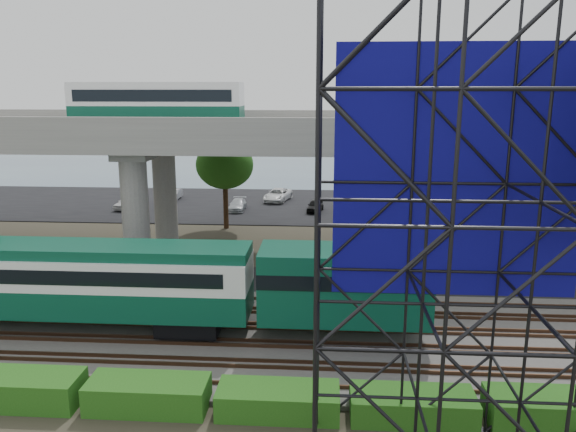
{
  "coord_description": "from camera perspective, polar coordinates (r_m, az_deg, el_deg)",
  "views": [
    {
      "loc": [
        2.67,
        -23.27,
        12.02
      ],
      "look_at": [
        0.67,
        6.0,
        5.3
      ],
      "focal_mm": 35.0,
      "sensor_mm": 36.0,
      "label": 1
    }
  ],
  "objects": [
    {
      "name": "ground",
      "position": [
        26.33,
        -2.41,
        -14.28
      ],
      "size": [
        140.0,
        140.0,
        0.0
      ],
      "primitive_type": "plane",
      "color": "#474233",
      "rests_on": "ground"
    },
    {
      "name": "ballast_bed",
      "position": [
        28.07,
        -1.96,
        -12.24
      ],
      "size": [
        90.0,
        12.0,
        0.2
      ],
      "primitive_type": "cube",
      "color": "slate",
      "rests_on": "ground"
    },
    {
      "name": "service_road",
      "position": [
        35.93,
        -0.57,
        -6.58
      ],
      "size": [
        90.0,
        5.0,
        0.08
      ],
      "primitive_type": "cube",
      "color": "black",
      "rests_on": "ground"
    },
    {
      "name": "parking_lot",
      "position": [
        58.57,
        1.22,
        1.09
      ],
      "size": [
        90.0,
        18.0,
        0.08
      ],
      "primitive_type": "cube",
      "color": "black",
      "rests_on": "ground"
    },
    {
      "name": "harbor_water",
      "position": [
        80.22,
        1.97,
        4.28
      ],
      "size": [
        140.0,
        40.0,
        0.03
      ],
      "primitive_type": "cube",
      "color": "#475D75",
      "rests_on": "ground"
    },
    {
      "name": "rail_tracks",
      "position": [
        27.99,
        -1.96,
        -11.91
      ],
      "size": [
        90.0,
        9.52,
        0.16
      ],
      "color": "#472D1E",
      "rests_on": "ballast_bed"
    },
    {
      "name": "commuter_train",
      "position": [
        29.02,
        -18.59,
        -6.16
      ],
      "size": [
        29.3,
        3.06,
        4.3
      ],
      "color": "black",
      "rests_on": "rail_tracks"
    },
    {
      "name": "overpass",
      "position": [
        39.6,
        -0.95,
        7.38
      ],
      "size": [
        80.0,
        12.0,
        12.4
      ],
      "color": "#9E9B93",
      "rests_on": "ground"
    },
    {
      "name": "scaffold_tower",
      "position": [
        16.52,
        18.94,
        -3.79
      ],
      "size": [
        9.36,
        6.36,
        15.0
      ],
      "color": "black",
      "rests_on": "ground"
    },
    {
      "name": "hedge_strip",
      "position": [
        22.23,
        -0.99,
        -18.15
      ],
      "size": [
        34.6,
        1.8,
        1.2
      ],
      "color": "#1B5112",
      "rests_on": "ground"
    },
    {
      "name": "trees",
      "position": [
        40.63,
        -6.55,
        3.68
      ],
      "size": [
        40.94,
        16.94,
        7.69
      ],
      "color": "#382314",
      "rests_on": "ground"
    },
    {
      "name": "suv",
      "position": [
        37.14,
        -12.9,
        -5.15
      ],
      "size": [
        5.02,
        3.28,
        1.28
      ],
      "primitive_type": "imported",
      "rotation": [
        0.0,
        0.0,
        1.3
      ],
      "color": "black",
      "rests_on": "service_road"
    },
    {
      "name": "parked_cars",
      "position": [
        58.15,
        2.51,
        1.65
      ],
      "size": [
        37.31,
        9.74,
        1.32
      ],
      "color": "silver",
      "rests_on": "parking_lot"
    }
  ]
}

